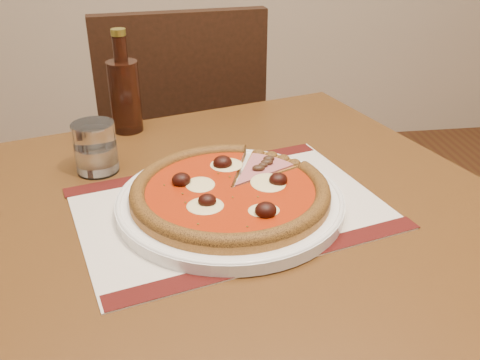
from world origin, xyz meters
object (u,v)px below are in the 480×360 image
Objects in this scene: plate at (230,202)px; water_glass at (95,148)px; bottle at (125,93)px; pizza at (230,191)px; chair_far at (180,144)px; table at (242,257)px.

plate is 3.92× the size of water_glass.
plate is 1.69× the size of bottle.
chair_far is at bearing 94.37° from pizza.
chair_far is 0.79m from plate.
chair_far is 3.10× the size of pizza.
bottle reaches higher than chair_far.
chair_far is at bearing 94.38° from plate.
pizza reaches higher than plate.
table is at bearing 89.41° from chair_far.
table is 0.75m from chair_far.
water_glass reaches higher than pizza.
chair_far is at bearing 95.93° from table.
pizza is at bearing 87.84° from chair_far.
pizza is 0.37m from bottle.
pizza is (-0.00, -0.00, 0.02)m from plate.
pizza reaches higher than table.
table is at bearing -59.86° from bottle.
table is 0.11m from plate.
pizza is 3.42× the size of water_glass.
chair_far reaches higher than pizza.
chair_far reaches higher than table.
chair_far reaches higher than plate.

